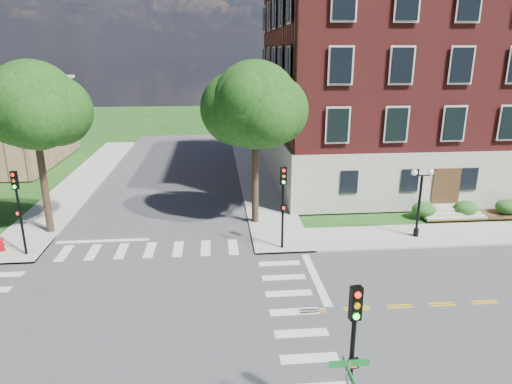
{
  "coord_description": "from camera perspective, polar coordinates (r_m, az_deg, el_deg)",
  "views": [
    {
      "loc": [
        3.91,
        -17.38,
        10.99
      ],
      "look_at": [
        6.19,
        7.69,
        3.2
      ],
      "focal_mm": 32.0,
      "sensor_mm": 36.0,
      "label": 1
    }
  ],
  "objects": [
    {
      "name": "ground",
      "position": [
        20.93,
        -15.71,
        -15.2
      ],
      "size": [
        160.0,
        160.0,
        0.0
      ],
      "primitive_type": "plane",
      "color": "#1E4914",
      "rests_on": "ground"
    },
    {
      "name": "road_ew",
      "position": [
        20.92,
        -15.71,
        -15.19
      ],
      "size": [
        90.0,
        12.0,
        0.01
      ],
      "primitive_type": "cube",
      "color": "#3D3D3F",
      "rests_on": "ground"
    },
    {
      "name": "road_ns",
      "position": [
        20.92,
        -15.72,
        -15.18
      ],
      "size": [
        12.0,
        90.0,
        0.01
      ],
      "primitive_type": "cube",
      "color": "#3D3D3F",
      "rests_on": "ground"
    },
    {
      "name": "sidewalk_ne",
      "position": [
        36.38,
        13.42,
        -0.77
      ],
      "size": [
        34.0,
        34.0,
        0.12
      ],
      "color": "#9E9B93",
      "rests_on": "ground"
    },
    {
      "name": "crosswalk_east",
      "position": [
        20.82,
        4.85,
        -14.73
      ],
      "size": [
        2.2,
        10.2,
        0.02
      ],
      "primitive_type": null,
      "color": "silver",
      "rests_on": "ground"
    },
    {
      "name": "stop_bar_east",
      "position": [
        23.66,
        7.47,
        -10.64
      ],
      "size": [
        0.4,
        5.5,
        0.0
      ],
      "primitive_type": "cube",
      "color": "silver",
      "rests_on": "ground"
    },
    {
      "name": "main_building",
      "position": [
        44.28,
        22.34,
        12.52
      ],
      "size": [
        30.6,
        22.4,
        16.5
      ],
      "color": "#BAB3A4",
      "rests_on": "ground"
    },
    {
      "name": "tree_c",
      "position": [
        29.91,
        -26.1,
        9.65
      ],
      "size": [
        5.22,
        5.22,
        10.47
      ],
      "color": "#2E2517",
      "rests_on": "ground"
    },
    {
      "name": "tree_d",
      "position": [
        28.7,
        -0.11,
        10.79
      ],
      "size": [
        5.48,
        5.48,
        10.44
      ],
      "color": "#2E2517",
      "rests_on": "ground"
    },
    {
      "name": "traffic_signal_se",
      "position": [
        13.71,
        12.03,
        -17.92
      ],
      "size": [
        0.35,
        0.39,
        4.8
      ],
      "color": "black",
      "rests_on": "ground"
    },
    {
      "name": "traffic_signal_ne",
      "position": [
        25.52,
        3.4,
        -0.64
      ],
      "size": [
        0.37,
        0.43,
        4.8
      ],
      "color": "black",
      "rests_on": "ground"
    },
    {
      "name": "traffic_signal_nw",
      "position": [
        27.78,
        -27.61,
        -1.14
      ],
      "size": [
        0.37,
        0.44,
        4.8
      ],
      "color": "black",
      "rests_on": "ground"
    },
    {
      "name": "twin_lamp_west",
      "position": [
        29.02,
        19.78,
        -0.81
      ],
      "size": [
        1.36,
        0.36,
        4.23
      ],
      "color": "black",
      "rests_on": "ground"
    },
    {
      "name": "fire_hydrant",
      "position": [
        29.76,
        -29.21,
        -5.82
      ],
      "size": [
        0.35,
        0.35,
        0.75
      ],
      "color": "maroon",
      "rests_on": "ground"
    }
  ]
}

